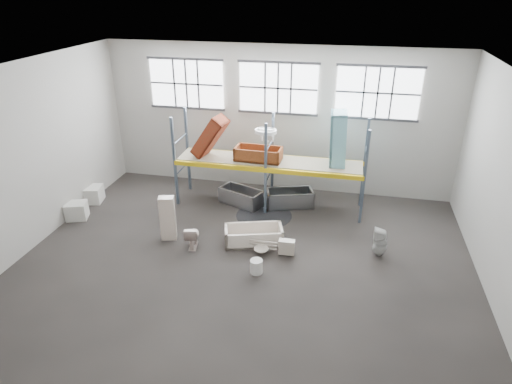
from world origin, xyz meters
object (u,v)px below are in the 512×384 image
(toilet_white, at_px, (380,242))
(blue_tub_upright, at_px, (338,140))
(cistern_tall, at_px, (168,218))
(bathtub_beige, at_px, (254,235))
(steel_tub_right, at_px, (290,198))
(rust_tub_flat, at_px, (258,154))
(steel_tub_left, at_px, (241,196))
(toilet_beige, at_px, (192,236))
(carton_near, at_px, (77,211))
(bucket, at_px, (256,266))

(toilet_white, xyz_separation_m, blue_tub_upright, (-1.41, 2.50, 1.99))
(cistern_tall, distance_m, blue_tub_upright, 5.66)
(bathtub_beige, xyz_separation_m, toilet_white, (3.50, 0.10, 0.17))
(cistern_tall, height_order, steel_tub_right, cistern_tall)
(steel_tub_right, height_order, rust_tub_flat, rust_tub_flat)
(cistern_tall, distance_m, steel_tub_left, 3.05)
(toilet_white, relative_size, blue_tub_upright, 0.47)
(toilet_beige, relative_size, blue_tub_upright, 0.39)
(steel_tub_left, bearing_deg, rust_tub_flat, 5.91)
(bathtub_beige, distance_m, toilet_beige, 1.74)
(toilet_beige, xyz_separation_m, steel_tub_left, (0.70, 2.87, -0.07))
(toilet_white, height_order, carton_near, toilet_white)
(toilet_white, distance_m, rust_tub_flat, 4.70)
(carton_near, bearing_deg, toilet_white, -0.76)
(toilet_white, distance_m, carton_near, 9.27)
(cistern_tall, relative_size, carton_near, 2.13)
(steel_tub_right, relative_size, bucket, 4.00)
(bucket, bearing_deg, steel_tub_left, 109.63)
(toilet_white, relative_size, steel_tub_right, 0.54)
(toilet_beige, bearing_deg, bucket, 146.52)
(toilet_beige, xyz_separation_m, toilet_white, (5.14, 0.65, 0.07))
(rust_tub_flat, distance_m, carton_near, 6.02)
(steel_tub_left, bearing_deg, blue_tub_upright, 5.35)
(bathtub_beige, height_order, rust_tub_flat, rust_tub_flat)
(steel_tub_left, height_order, carton_near, carton_near)
(steel_tub_left, distance_m, bucket, 3.95)
(rust_tub_flat, bearing_deg, cistern_tall, -128.01)
(steel_tub_left, height_order, blue_tub_upright, blue_tub_upright)
(toilet_white, height_order, steel_tub_right, toilet_white)
(toilet_beige, height_order, steel_tub_right, toilet_beige)
(bathtub_beige, height_order, bucket, bathtub_beige)
(bathtub_beige, relative_size, bucket, 4.33)
(bucket, relative_size, carton_near, 0.61)
(cistern_tall, height_order, toilet_white, cistern_tall)
(cistern_tall, xyz_separation_m, steel_tub_right, (3.12, 2.81, -0.39))
(steel_tub_left, relative_size, carton_near, 2.31)
(toilet_white, bearing_deg, bathtub_beige, -87.28)
(carton_near, bearing_deg, bathtub_beige, -2.22)
(blue_tub_upright, bearing_deg, rust_tub_flat, -174.78)
(bathtub_beige, relative_size, blue_tub_upright, 0.95)
(toilet_beige, distance_m, blue_tub_upright, 5.30)
(cistern_tall, distance_m, bucket, 3.09)
(steel_tub_left, bearing_deg, cistern_tall, -120.13)
(steel_tub_right, bearing_deg, bathtub_beige, -104.83)
(cistern_tall, bearing_deg, toilet_beige, -33.39)
(rust_tub_flat, bearing_deg, toilet_white, -30.49)
(toilet_beige, xyz_separation_m, bucket, (2.03, -0.85, -0.15))
(toilet_beige, xyz_separation_m, rust_tub_flat, (1.27, 2.93, 1.48))
(bathtub_beige, relative_size, steel_tub_right, 1.08)
(bathtub_beige, distance_m, rust_tub_flat, 2.88)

